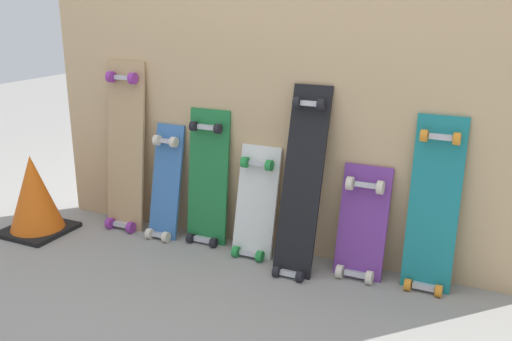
{
  "coord_description": "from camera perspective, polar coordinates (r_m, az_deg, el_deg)",
  "views": [
    {
      "loc": [
        1.14,
        -2.45,
        1.26
      ],
      "look_at": [
        0.0,
        -0.07,
        0.45
      ],
      "focal_mm": 40.0,
      "sensor_mm": 36.0,
      "label": 1
    }
  ],
  "objects": [
    {
      "name": "skateboard_white",
      "position": [
        2.86,
        -0.07,
        -3.82
      ],
      "size": [
        0.21,
        0.2,
        0.62
      ],
      "color": "silver",
      "rests_on": "ground"
    },
    {
      "name": "skateboard_green",
      "position": [
        2.99,
        -4.89,
        -1.33
      ],
      "size": [
        0.23,
        0.16,
        0.77
      ],
      "color": "#1E7238",
      "rests_on": "ground"
    },
    {
      "name": "skateboard_teal",
      "position": [
        2.61,
        17.26,
        -4.04
      ],
      "size": [
        0.21,
        0.18,
        0.84
      ],
      "color": "#197A7F",
      "rests_on": "ground"
    },
    {
      "name": "plywood_wall_panel",
      "position": [
        2.8,
        1.25,
        7.6
      ],
      "size": [
        2.54,
        0.04,
        1.6
      ],
      "primitive_type": "cube",
      "color": "tan",
      "rests_on": "ground"
    },
    {
      "name": "skateboard_purple",
      "position": [
        2.69,
        10.51,
        -5.8
      ],
      "size": [
        0.23,
        0.2,
        0.58
      ],
      "color": "#6B338C",
      "rests_on": "ground"
    },
    {
      "name": "skateboard_natural",
      "position": [
        3.22,
        -12.94,
        1.77
      ],
      "size": [
        0.23,
        0.19,
        0.99
      ],
      "color": "tan",
      "rests_on": "ground"
    },
    {
      "name": "ground_plane",
      "position": [
        2.98,
        0.59,
        -7.93
      ],
      "size": [
        12.0,
        12.0,
        0.0
      ],
      "primitive_type": "plane",
      "color": "gray"
    },
    {
      "name": "skateboard_blue",
      "position": [
        3.1,
        -9.06,
        -1.76
      ],
      "size": [
        0.17,
        0.21,
        0.67
      ],
      "color": "#386BAD",
      "rests_on": "ground"
    },
    {
      "name": "traffic_cone",
      "position": [
        3.34,
        -21.31,
        -2.3
      ],
      "size": [
        0.33,
        0.33,
        0.44
      ],
      "color": "black",
      "rests_on": "ground"
    },
    {
      "name": "skateboard_black",
      "position": [
        2.66,
        4.54,
        -1.87
      ],
      "size": [
        0.19,
        0.31,
        0.94
      ],
      "color": "black",
      "rests_on": "ground"
    }
  ]
}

